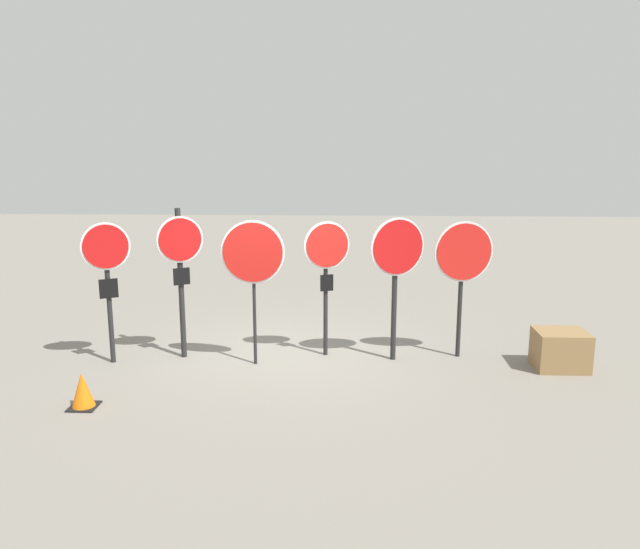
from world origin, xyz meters
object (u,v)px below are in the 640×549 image
Objects in this scene: stop_sign_2 at (253,258)px; storage_crate at (560,350)px; stop_sign_3 at (327,260)px; stop_sign_4 at (397,261)px; stop_sign_0 at (107,265)px; stop_sign_1 at (180,260)px; traffic_cone_0 at (83,390)px; stop_sign_5 at (463,260)px.

stop_sign_2 is 2.94× the size of storage_crate.
stop_sign_3 is 1.10m from stop_sign_4.
stop_sign_2 is (2.22, 0.01, 0.13)m from stop_sign_0.
stop_sign_2 reaches higher than stop_sign_3.
stop_sign_0 is 7.00m from storage_crate.
traffic_cone_0 is (-0.83, -1.97, -1.36)m from stop_sign_1.
stop_sign_2 is 1.03× the size of stop_sign_3.
stop_sign_1 reaches higher than stop_sign_0.
stop_sign_2 is at bearing -25.71° from stop_sign_0.
traffic_cone_0 is 6.88m from storage_crate.
stop_sign_2 reaches higher than storage_crate.
storage_crate is at bearing -27.73° from stop_sign_3.
stop_sign_5 is 2.86× the size of storage_crate.
stop_sign_2 is 0.99× the size of stop_sign_4.
stop_sign_1 is at bearing 164.63° from stop_sign_2.
traffic_cone_0 is at bearing -141.63° from stop_sign_1.
traffic_cone_0 is at bearing -166.03° from stop_sign_3.
stop_sign_3 is at bearing 147.35° from stop_sign_4.
stop_sign_5 reaches higher than storage_crate.
stop_sign_0 is at bearing 178.82° from stop_sign_2.
stop_sign_2 is 2.99m from traffic_cone_0.
traffic_cone_0 is at bearing -178.14° from stop_sign_4.
stop_sign_3 is 0.96× the size of stop_sign_4.
stop_sign_1 is at bearing 156.70° from stop_sign_4.
stop_sign_5 is 1.99m from storage_crate.
stop_sign_4 is 1.03× the size of stop_sign_5.
storage_crate is at bearing -29.33° from stop_sign_4.
stop_sign_1 is 1.09× the size of stop_sign_5.
stop_sign_0 is 2.88× the size of storage_crate.
stop_sign_4 is at bearing 25.29° from traffic_cone_0.
stop_sign_1 reaches higher than stop_sign_5.
stop_sign_3 is 4.59× the size of traffic_cone_0.
stop_sign_2 is at bearing -42.67° from stop_sign_1.
stop_sign_3 is at bearing 34.77° from traffic_cone_0.
stop_sign_4 is 2.82m from storage_crate.
stop_sign_3 is (1.09, 0.47, -0.11)m from stop_sign_2.
stop_sign_0 is 2.23m from stop_sign_2.
stop_sign_4 reaches higher than stop_sign_5.
stop_sign_1 is 1.05× the size of stop_sign_4.
storage_crate is (6.88, 0.05, -1.26)m from stop_sign_0.
stop_sign_3 is 2.13m from stop_sign_5.
stop_sign_4 reaches higher than storage_crate.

